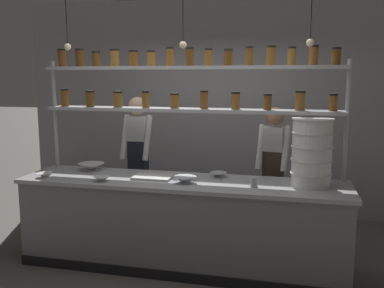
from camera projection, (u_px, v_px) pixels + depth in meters
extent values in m
plane|color=#5B5651|center=(182.00, 265.00, 4.50)|extent=(40.00, 40.00, 0.00)
cube|color=#939399|center=(217.00, 107.00, 6.18)|extent=(5.76, 0.12, 3.05)
cube|color=gray|center=(182.00, 225.00, 4.44)|extent=(3.30, 0.72, 0.88)
cube|color=#ADAFB5|center=(182.00, 182.00, 4.36)|extent=(3.36, 0.76, 0.04)
cube|color=black|center=(172.00, 276.00, 4.15)|extent=(3.30, 0.03, 0.10)
cylinder|color=#ADAFB5|center=(57.00, 154.00, 5.02)|extent=(0.04, 0.04, 2.14)
cylinder|color=#ADAFB5|center=(344.00, 167.00, 4.29)|extent=(0.04, 0.04, 2.14)
cube|color=#ADAFB5|center=(189.00, 110.00, 4.57)|extent=(3.20, 0.28, 0.04)
cylinder|color=brown|center=(65.00, 98.00, 4.89)|extent=(0.09, 0.09, 0.18)
cylinder|color=black|center=(64.00, 90.00, 4.87)|extent=(0.09, 0.09, 0.02)
cylinder|color=brown|center=(90.00, 99.00, 4.82)|extent=(0.10, 0.10, 0.16)
cylinder|color=black|center=(90.00, 91.00, 4.80)|extent=(0.10, 0.10, 0.02)
cylinder|color=brown|center=(118.00, 100.00, 4.74)|extent=(0.10, 0.10, 0.16)
cylinder|color=black|center=(118.00, 92.00, 4.73)|extent=(0.10, 0.10, 0.02)
cylinder|color=brown|center=(146.00, 100.00, 4.66)|extent=(0.08, 0.08, 0.16)
cylinder|color=black|center=(146.00, 92.00, 4.65)|extent=(0.08, 0.08, 0.02)
cylinder|color=brown|center=(175.00, 102.00, 4.59)|extent=(0.09, 0.09, 0.14)
cylinder|color=black|center=(174.00, 94.00, 4.58)|extent=(0.10, 0.10, 0.02)
cylinder|color=brown|center=(204.00, 100.00, 4.52)|extent=(0.08, 0.08, 0.17)
cylinder|color=black|center=(204.00, 91.00, 4.50)|extent=(0.08, 0.08, 0.02)
cylinder|color=brown|center=(236.00, 102.00, 4.44)|extent=(0.09, 0.09, 0.16)
cylinder|color=black|center=(236.00, 93.00, 4.43)|extent=(0.09, 0.09, 0.02)
cylinder|color=brown|center=(268.00, 103.00, 4.37)|extent=(0.08, 0.08, 0.14)
cylinder|color=black|center=(268.00, 95.00, 4.35)|extent=(0.09, 0.09, 0.02)
cylinder|color=brown|center=(300.00, 102.00, 4.29)|extent=(0.10, 0.10, 0.18)
cylinder|color=black|center=(300.00, 92.00, 4.27)|extent=(0.10, 0.10, 0.02)
cylinder|color=brown|center=(333.00, 103.00, 4.22)|extent=(0.08, 0.08, 0.15)
cylinder|color=black|center=(334.00, 95.00, 4.21)|extent=(0.08, 0.08, 0.02)
cube|color=#ADAFB5|center=(189.00, 68.00, 4.50)|extent=(3.20, 0.28, 0.04)
cylinder|color=brown|center=(62.00, 59.00, 4.82)|extent=(0.09, 0.09, 0.18)
cylinder|color=black|center=(62.00, 50.00, 4.80)|extent=(0.09, 0.09, 0.02)
cylinder|color=#513314|center=(80.00, 59.00, 4.77)|extent=(0.10, 0.10, 0.18)
cylinder|color=black|center=(80.00, 50.00, 4.75)|extent=(0.10, 0.10, 0.02)
cylinder|color=#513314|center=(96.00, 60.00, 4.73)|extent=(0.09, 0.09, 0.15)
cylinder|color=black|center=(96.00, 52.00, 4.71)|extent=(0.09, 0.09, 0.02)
cylinder|color=brown|center=(115.00, 59.00, 4.67)|extent=(0.10, 0.10, 0.17)
cylinder|color=black|center=(114.00, 50.00, 4.66)|extent=(0.10, 0.10, 0.02)
cylinder|color=brown|center=(133.00, 59.00, 4.63)|extent=(0.10, 0.10, 0.15)
cylinder|color=black|center=(133.00, 51.00, 4.61)|extent=(0.10, 0.10, 0.02)
cylinder|color=brown|center=(151.00, 59.00, 4.58)|extent=(0.09, 0.09, 0.15)
cylinder|color=black|center=(151.00, 51.00, 4.57)|extent=(0.09, 0.09, 0.02)
cylinder|color=brown|center=(170.00, 58.00, 4.53)|extent=(0.09, 0.09, 0.18)
cylinder|color=black|center=(170.00, 48.00, 4.51)|extent=(0.09, 0.09, 0.02)
cylinder|color=#513314|center=(190.00, 58.00, 4.48)|extent=(0.09, 0.09, 0.17)
cylinder|color=black|center=(190.00, 48.00, 4.47)|extent=(0.09, 0.09, 0.02)
cylinder|color=brown|center=(208.00, 58.00, 4.44)|extent=(0.08, 0.08, 0.16)
cylinder|color=black|center=(209.00, 49.00, 4.42)|extent=(0.08, 0.08, 0.02)
cylinder|color=#513314|center=(228.00, 58.00, 4.39)|extent=(0.09, 0.09, 0.15)
cylinder|color=black|center=(228.00, 50.00, 4.38)|extent=(0.09, 0.09, 0.02)
cylinder|color=brown|center=(249.00, 57.00, 4.34)|extent=(0.08, 0.08, 0.17)
cylinder|color=black|center=(249.00, 47.00, 4.32)|extent=(0.08, 0.08, 0.02)
cylinder|color=brown|center=(271.00, 57.00, 4.29)|extent=(0.09, 0.09, 0.18)
cylinder|color=black|center=(271.00, 47.00, 4.27)|extent=(0.09, 0.09, 0.02)
cylinder|color=brown|center=(291.00, 57.00, 4.24)|extent=(0.08, 0.08, 0.16)
cylinder|color=black|center=(292.00, 48.00, 4.23)|extent=(0.08, 0.08, 0.02)
cylinder|color=brown|center=(314.00, 56.00, 4.19)|extent=(0.09, 0.09, 0.17)
cylinder|color=black|center=(314.00, 46.00, 4.18)|extent=(0.09, 0.09, 0.02)
cylinder|color=brown|center=(336.00, 57.00, 4.15)|extent=(0.09, 0.09, 0.15)
cylinder|color=black|center=(337.00, 48.00, 4.13)|extent=(0.09, 0.09, 0.02)
cylinder|color=black|center=(133.00, 201.00, 5.38)|extent=(0.11, 0.11, 0.83)
cylinder|color=black|center=(145.00, 202.00, 5.35)|extent=(0.11, 0.11, 0.83)
cube|color=#232838|center=(138.00, 155.00, 5.27)|extent=(0.22, 0.17, 0.36)
cube|color=white|center=(138.00, 129.00, 5.22)|extent=(0.22, 0.18, 0.29)
sphere|color=beige|center=(137.00, 106.00, 5.18)|extent=(0.22, 0.22, 0.22)
cylinder|color=white|center=(125.00, 137.00, 5.21)|extent=(0.07, 0.25, 0.54)
cylinder|color=white|center=(147.00, 138.00, 5.14)|extent=(0.07, 0.25, 0.54)
cylinder|color=black|center=(265.00, 211.00, 5.07)|extent=(0.11, 0.11, 0.78)
cylinder|color=black|center=(279.00, 212.00, 5.00)|extent=(0.11, 0.11, 0.78)
cube|color=#473828|center=(273.00, 165.00, 4.95)|extent=(0.24, 0.20, 0.34)
cube|color=white|center=(274.00, 139.00, 4.90)|extent=(0.25, 0.21, 0.28)
sphere|color=#A37A5B|center=(275.00, 116.00, 4.86)|extent=(0.21, 0.21, 0.21)
cylinder|color=white|center=(260.00, 147.00, 4.91)|extent=(0.11, 0.25, 0.51)
cylinder|color=white|center=(286.00, 148.00, 4.80)|extent=(0.11, 0.25, 0.51)
cylinder|color=white|center=(310.00, 180.00, 4.13)|extent=(0.37, 0.37, 0.12)
cylinder|color=silver|center=(311.00, 173.00, 4.12)|extent=(0.39, 0.39, 0.01)
cylinder|color=white|center=(311.00, 167.00, 4.11)|extent=(0.37, 0.37, 0.12)
cylinder|color=silver|center=(311.00, 160.00, 4.10)|extent=(0.39, 0.39, 0.01)
cylinder|color=white|center=(312.00, 153.00, 4.08)|extent=(0.37, 0.37, 0.12)
cylinder|color=silver|center=(312.00, 146.00, 4.07)|extent=(0.39, 0.39, 0.01)
cylinder|color=white|center=(312.00, 140.00, 4.06)|extent=(0.37, 0.37, 0.12)
cylinder|color=silver|center=(313.00, 133.00, 4.05)|extent=(0.39, 0.39, 0.01)
cylinder|color=white|center=(313.00, 126.00, 4.04)|extent=(0.37, 0.37, 0.12)
cylinder|color=silver|center=(313.00, 119.00, 4.03)|extent=(0.39, 0.39, 0.01)
cube|color=silver|center=(153.00, 177.00, 4.44)|extent=(0.40, 0.26, 0.02)
cylinder|color=silver|center=(102.00, 180.00, 4.32)|extent=(0.08, 0.08, 0.01)
cone|color=silver|center=(102.00, 179.00, 4.32)|extent=(0.17, 0.17, 0.05)
cylinder|color=#B2B7BC|center=(218.00, 176.00, 4.50)|extent=(0.08, 0.08, 0.01)
cone|color=#B2B7BC|center=(218.00, 175.00, 4.49)|extent=(0.18, 0.18, 0.05)
cylinder|color=silver|center=(185.00, 182.00, 4.25)|extent=(0.11, 0.11, 0.01)
cone|color=silver|center=(185.00, 180.00, 4.24)|extent=(0.23, 0.23, 0.06)
cylinder|color=white|center=(45.00, 177.00, 4.49)|extent=(0.08, 0.08, 0.01)
cone|color=white|center=(45.00, 175.00, 4.48)|extent=(0.17, 0.17, 0.05)
cylinder|color=silver|center=(91.00, 170.00, 4.82)|extent=(0.13, 0.13, 0.01)
cone|color=silver|center=(91.00, 167.00, 4.81)|extent=(0.29, 0.29, 0.08)
cylinder|color=#B2B7BC|center=(254.00, 182.00, 4.09)|extent=(0.07, 0.07, 0.10)
cylinder|color=black|center=(66.00, 10.00, 4.37)|extent=(0.01, 0.01, 0.73)
sphere|color=#F9E5B2|center=(68.00, 47.00, 4.43)|extent=(0.07, 0.07, 0.07)
cylinder|color=black|center=(183.00, 6.00, 4.09)|extent=(0.01, 0.01, 0.73)
sphere|color=#F9E5B2|center=(183.00, 45.00, 4.14)|extent=(0.07, 0.07, 0.07)
cylinder|color=black|center=(312.00, 1.00, 3.81)|extent=(0.01, 0.01, 0.73)
sphere|color=#F9E5B2|center=(310.00, 43.00, 3.87)|extent=(0.07, 0.07, 0.07)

